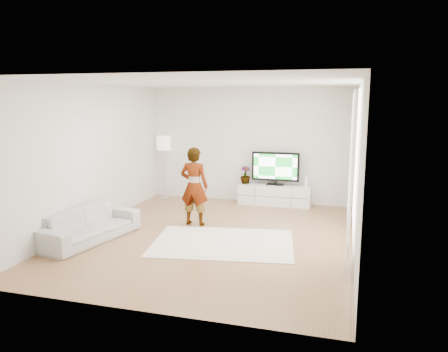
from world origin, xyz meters
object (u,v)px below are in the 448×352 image
(sofa, at_px, (89,225))
(floor_lamp, at_px, (164,146))
(rug, at_px, (223,243))
(player, at_px, (194,186))
(media_console, at_px, (275,195))
(television, at_px, (275,167))

(sofa, height_order, floor_lamp, floor_lamp)
(rug, relative_size, player, 1.56)
(rug, bearing_deg, media_console, 82.37)
(player, bearing_deg, sofa, 45.32)
(floor_lamp, bearing_deg, player, -53.15)
(player, bearing_deg, rug, 134.12)
(player, bearing_deg, floor_lamp, -51.88)
(television, distance_m, floor_lamp, 2.87)
(media_console, relative_size, player, 1.09)
(media_console, relative_size, television, 1.51)
(rug, relative_size, sofa, 1.25)
(sofa, bearing_deg, floor_lamp, 12.46)
(media_console, height_order, sofa, sofa)
(television, xyz_separation_m, player, (-1.28, -2.17, -0.11))
(television, bearing_deg, rug, -97.57)
(rug, bearing_deg, television, 82.43)
(rug, height_order, sofa, sofa)
(player, relative_size, sofa, 0.80)
(sofa, bearing_deg, player, -34.55)
(media_console, xyz_separation_m, player, (-1.28, -2.14, 0.56))
(television, relative_size, rug, 0.46)
(media_console, height_order, floor_lamp, floor_lamp)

